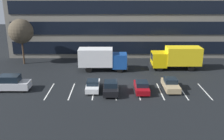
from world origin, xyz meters
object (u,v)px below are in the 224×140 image
object	(u,v)px
sedan_maroon	(142,87)
sedan_black	(111,87)
sedan_white	(93,85)
suv_silver	(12,83)
box_truck_yellow_all	(177,57)
sedan_tan	(171,84)
bare_tree	(21,31)
box_truck_blue	(102,58)

from	to	relation	value
sedan_maroon	sedan_black	size ratio (longest dim) A/B	0.90
sedan_black	sedan_white	size ratio (longest dim) A/B	1.12
suv_silver	box_truck_yellow_all	bearing A→B (deg)	21.10
sedan_tan	bare_tree	bearing A→B (deg)	152.59
box_truck_yellow_all	sedan_black	bearing A→B (deg)	-137.24
sedan_black	sedan_tan	xyz separation A→B (m)	(7.62, 1.04, -0.04)
box_truck_yellow_all	sedan_white	size ratio (longest dim) A/B	2.01
suv_silver	sedan_white	distance (m)	10.26
box_truck_yellow_all	sedan_tan	world-z (taller)	box_truck_yellow_all
box_truck_yellow_all	bare_tree	distance (m)	25.81
sedan_maroon	sedan_white	bearing A→B (deg)	174.89
box_truck_yellow_all	sedan_white	world-z (taller)	box_truck_yellow_all
box_truck_yellow_all	suv_silver	world-z (taller)	box_truck_yellow_all
box_truck_yellow_all	bare_tree	world-z (taller)	bare_tree
bare_tree	suv_silver	bearing A→B (deg)	-78.59
bare_tree	sedan_tan	bearing A→B (deg)	-27.41
sedan_maroon	bare_tree	distance (m)	23.08
box_truck_yellow_all	sedan_tan	bearing A→B (deg)	-108.06
sedan_tan	suv_silver	bearing A→B (deg)	-179.26
suv_silver	sedan_maroon	bearing A→B (deg)	-1.75
suv_silver	sedan_maroon	xyz separation A→B (m)	(16.38, -0.50, -0.30)
suv_silver	sedan_black	distance (m)	12.57
box_truck_yellow_all	sedan_tan	distance (m)	9.14
box_truck_blue	sedan_tan	world-z (taller)	box_truck_blue
box_truck_blue	sedan_white	xyz separation A→B (m)	(-0.85, -8.17, -1.32)
sedan_maroon	sedan_black	xyz separation A→B (m)	(-3.84, -0.28, 0.07)
bare_tree	box_truck_yellow_all	bearing A→B (deg)	-6.98
sedan_maroon	bare_tree	bearing A→B (deg)	146.45
sedan_maroon	bare_tree	size ratio (longest dim) A/B	0.52
sedan_white	sedan_tan	xyz separation A→B (m)	(9.90, 0.21, 0.04)
box_truck_yellow_all	box_truck_blue	bearing A→B (deg)	-176.89
sedan_maroon	sedan_black	bearing A→B (deg)	-175.86
sedan_black	sedan_white	distance (m)	2.43
box_truck_blue	box_truck_yellow_all	size ratio (longest dim) A/B	0.97
bare_tree	sedan_black	bearing A→B (deg)	-40.43
suv_silver	sedan_tan	world-z (taller)	suv_silver
sedan_black	sedan_white	xyz separation A→B (m)	(-2.28, 0.82, -0.08)
sedan_tan	sedan_maroon	bearing A→B (deg)	-168.64
box_truck_yellow_all	sedan_white	bearing A→B (deg)	-145.25
box_truck_blue	bare_tree	world-z (taller)	bare_tree
suv_silver	sedan_tan	distance (m)	20.16
sedan_white	sedan_tan	world-z (taller)	sedan_tan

